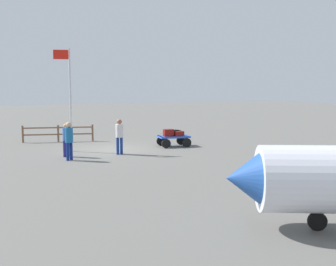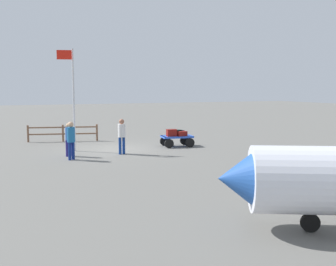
# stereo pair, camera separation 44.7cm
# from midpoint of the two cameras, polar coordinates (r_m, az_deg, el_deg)

# --- Properties ---
(ground_plane) EXTENTS (120.00, 120.00, 0.00)m
(ground_plane) POSITION_cam_midpoint_polar(r_m,az_deg,el_deg) (21.33, -6.89, -2.34)
(ground_plane) COLOR #65635E
(luggage_cart) EXTENTS (1.85, 1.38, 0.61)m
(luggage_cart) POSITION_cam_midpoint_polar(r_m,az_deg,el_deg) (22.14, 1.83, -0.84)
(luggage_cart) COLOR blue
(luggage_cart) RESTS_ON ground
(suitcase_navy) EXTENTS (0.57, 0.37, 0.26)m
(suitcase_navy) POSITION_cam_midpoint_polar(r_m,az_deg,el_deg) (22.50, 2.19, 0.05)
(suitcase_navy) COLOR black
(suitcase_navy) RESTS_ON luggage_cart
(suitcase_dark) EXTENTS (0.58, 0.43, 0.26)m
(suitcase_dark) POSITION_cam_midpoint_polar(r_m,az_deg,el_deg) (22.00, 2.59, -0.09)
(suitcase_dark) COLOR maroon
(suitcase_dark) RESTS_ON luggage_cart
(suitcase_olive) EXTENTS (0.56, 0.37, 0.39)m
(suitcase_olive) POSITION_cam_midpoint_polar(r_m,az_deg,el_deg) (21.86, 1.10, 0.04)
(suitcase_olive) COLOR maroon
(suitcase_olive) RESTS_ON luggage_cart
(suitcase_maroon) EXTENTS (0.55, 0.41, 0.32)m
(suitcase_maroon) POSITION_cam_midpoint_polar(r_m,az_deg,el_deg) (22.14, 1.92, 0.03)
(suitcase_maroon) COLOR black
(suitcase_maroon) RESTS_ON luggage_cart
(worker_lead) EXTENTS (0.49, 0.49, 1.75)m
(worker_lead) POSITION_cam_midpoint_polar(r_m,az_deg,el_deg) (18.40, -13.15, -0.62)
(worker_lead) COLOR navy
(worker_lead) RESTS_ON ground
(worker_trailing) EXTENTS (0.42, 0.42, 1.75)m
(worker_trailing) POSITION_cam_midpoint_polar(r_m,az_deg,el_deg) (19.58, -6.05, -0.02)
(worker_trailing) COLOR navy
(worker_trailing) RESTS_ON ground
(worker_supervisor) EXTENTS (0.41, 0.41, 1.59)m
(worker_supervisor) POSITION_cam_midpoint_polar(r_m,az_deg,el_deg) (19.42, -13.53, -0.67)
(worker_supervisor) COLOR navy
(worker_supervisor) RESTS_ON ground
(flagpole) EXTENTS (0.83, 0.20, 5.26)m
(flagpole) POSITION_cam_midpoint_polar(r_m,az_deg,el_deg) (20.82, -13.07, 5.63)
(flagpole) COLOR silver
(flagpole) RESTS_ON ground
(wooden_fence) EXTENTS (4.10, 1.13, 1.03)m
(wooden_fence) POSITION_cam_midpoint_polar(r_m,az_deg,el_deg) (24.94, -14.45, 0.17)
(wooden_fence) COLOR brown
(wooden_fence) RESTS_ON ground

